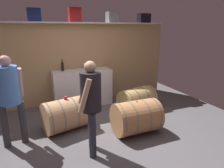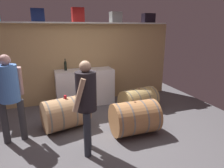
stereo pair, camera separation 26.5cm
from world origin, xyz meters
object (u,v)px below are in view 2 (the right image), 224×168
object	(u,v)px
tasting_cup	(65,97)
winemaker_pouring	(86,98)
wine_glass	(87,64)
wine_barrel_near	(65,113)
wine_bottle_dark	(65,65)
work_cabinet	(85,87)
toolcase_black	(148,18)
toolcase_navy	(38,15)
toolcase_red	(78,15)
wine_barrel_flank	(139,100)
wine_barrel_far	(135,118)
visitor_tasting	(9,90)
toolcase_grey	(116,17)

from	to	relation	value
tasting_cup	winemaker_pouring	xyz separation A→B (m)	(0.24, -0.95, 0.27)
wine_glass	wine_barrel_near	xyz separation A→B (m)	(-0.78, -1.38, -0.74)
wine_bottle_dark	work_cabinet	bearing A→B (deg)	-10.18
toolcase_black	toolcase_navy	bearing A→B (deg)	-178.18
toolcase_red	tasting_cup	world-z (taller)	toolcase_red
wine_bottle_dark	wine_barrel_flank	size ratio (longest dim) A/B	0.30
wine_barrel_flank	toolcase_red	bearing A→B (deg)	125.47
wine_barrel_far	visitor_tasting	distance (m)	2.34
toolcase_black	visitor_tasting	size ratio (longest dim) A/B	0.21
wine_barrel_flank	tasting_cup	distance (m)	1.89
wine_glass	wine_barrel_flank	distance (m)	1.69
winemaker_pouring	wine_barrel_far	bearing A→B (deg)	-60.25
work_cabinet	toolcase_grey	bearing A→B (deg)	10.97
wine_barrel_near	wine_barrel_flank	world-z (taller)	wine_barrel_near
work_cabinet	wine_bottle_dark	xyz separation A→B (m)	(-0.47, 0.08, 0.61)
wine_bottle_dark	wine_barrel_far	world-z (taller)	wine_bottle_dark
toolcase_red	wine_bottle_dark	world-z (taller)	toolcase_red
wine_barrel_far	work_cabinet	bearing A→B (deg)	107.45
work_cabinet	wine_bottle_dark	bearing A→B (deg)	169.82
toolcase_black	winemaker_pouring	size ratio (longest dim) A/B	0.21
toolcase_navy	winemaker_pouring	bearing A→B (deg)	-75.03
toolcase_navy	wine_barrel_flank	distance (m)	3.18
toolcase_black	visitor_tasting	world-z (taller)	toolcase_black
winemaker_pouring	wine_bottle_dark	bearing A→B (deg)	15.75
wine_bottle_dark	wine_barrel_near	bearing A→B (deg)	-98.39
toolcase_navy	work_cabinet	bearing A→B (deg)	-9.96
wine_barrel_near	tasting_cup	xyz separation A→B (m)	(0.02, 0.00, 0.36)
toolcase_black	wine_barrel_far	world-z (taller)	toolcase_black
toolcase_grey	wine_barrel_far	bearing A→B (deg)	-102.32
toolcase_black	tasting_cup	xyz separation A→B (m)	(-2.58, -1.39, -1.61)
work_cabinet	wine_barrel_far	distance (m)	1.97
toolcase_grey	work_cabinet	distance (m)	2.06
wine_barrel_near	wine_bottle_dark	bearing A→B (deg)	68.26
toolcase_red	winemaker_pouring	world-z (taller)	toolcase_red
toolcase_navy	wine_barrel_flank	xyz separation A→B (m)	(2.20, -1.07, -2.02)
tasting_cup	visitor_tasting	size ratio (longest dim) A/B	0.04
toolcase_navy	wine_barrel_flank	size ratio (longest dim) A/B	0.30
wine_glass	wine_barrel_near	size ratio (longest dim) A/B	0.15
work_cabinet	wine_barrel_near	bearing A→B (deg)	-118.76
work_cabinet	wine_barrel_far	size ratio (longest dim) A/B	1.72
toolcase_black	wine_barrel_near	distance (m)	3.54
wine_barrel_near	winemaker_pouring	bearing A→B (deg)	-88.26
visitor_tasting	work_cabinet	bearing A→B (deg)	33.40
wine_bottle_dark	winemaker_pouring	size ratio (longest dim) A/B	0.20
wine_barrel_near	winemaker_pouring	distance (m)	1.16
tasting_cup	winemaker_pouring	world-z (taller)	winemaker_pouring
work_cabinet	winemaker_pouring	bearing A→B (deg)	-100.70
toolcase_red	toolcase_grey	bearing A→B (deg)	-2.16
toolcase_navy	toolcase_red	bearing A→B (deg)	0.14
toolcase_navy	toolcase_black	distance (m)	2.96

